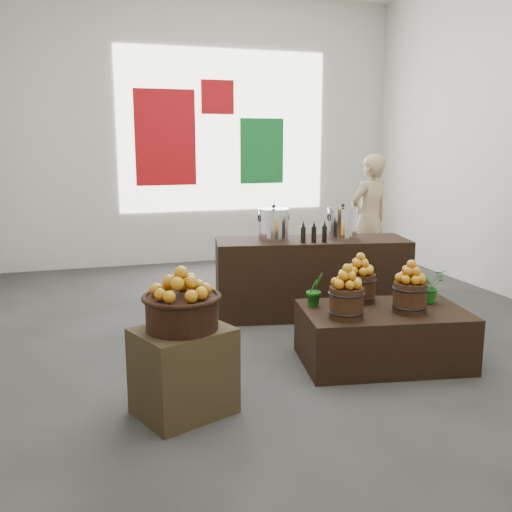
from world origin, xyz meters
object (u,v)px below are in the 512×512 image
object	(u,v)px
wicker_basket	(182,313)
counter	(311,277)
stock_pot_left	(274,225)
shopper	(369,220)
stock_pot_center	(342,224)
display_table	(383,336)
crate	(183,371)

from	to	relation	value
wicker_basket	counter	distance (m)	2.55
counter	stock_pot_left	size ratio (longest dim) A/B	6.47
counter	wicker_basket	bearing A→B (deg)	-122.07
wicker_basket	shopper	bearing A→B (deg)	44.93
wicker_basket	stock_pot_center	bearing A→B (deg)	41.53
stock_pot_left	counter	bearing A→B (deg)	-10.64
stock_pot_center	shopper	world-z (taller)	shopper
wicker_basket	display_table	size ratio (longest dim) A/B	0.36
display_table	shopper	distance (m)	2.91
wicker_basket	stock_pot_left	size ratio (longest dim) A/B	1.55
stock_pot_center	display_table	bearing A→B (deg)	-101.03
counter	stock_pot_center	bearing A→B (deg)	0.00
wicker_basket	display_table	distance (m)	1.87
wicker_basket	shopper	xyz separation A→B (m)	(2.99, 2.98, 0.13)
wicker_basket	shopper	world-z (taller)	shopper
counter	stock_pot_center	xyz separation A→B (m)	(0.32, -0.06, 0.57)
display_table	stock_pot_left	xyz separation A→B (m)	(-0.45, 1.52, 0.75)
crate	counter	xyz separation A→B (m)	(1.72, 1.86, 0.11)
display_table	counter	world-z (taller)	counter
crate	stock_pot_left	world-z (taller)	stock_pot_left
shopper	display_table	bearing A→B (deg)	47.34
stock_pot_left	shopper	world-z (taller)	shopper
stock_pot_center	wicker_basket	bearing A→B (deg)	-138.47
stock_pot_left	shopper	size ratio (longest dim) A/B	0.19
counter	crate	bearing A→B (deg)	-122.07
stock_pot_center	shopper	xyz separation A→B (m)	(0.96, 1.18, -0.14)
display_table	stock_pot_center	xyz separation A→B (m)	(0.27, 1.39, 0.75)
stock_pot_left	wicker_basket	bearing A→B (deg)	-124.09
stock_pot_left	stock_pot_center	world-z (taller)	same
stock_pot_center	counter	bearing A→B (deg)	169.36
counter	shopper	xyz separation A→B (m)	(1.27, 1.12, 0.43)
crate	display_table	bearing A→B (deg)	13.18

